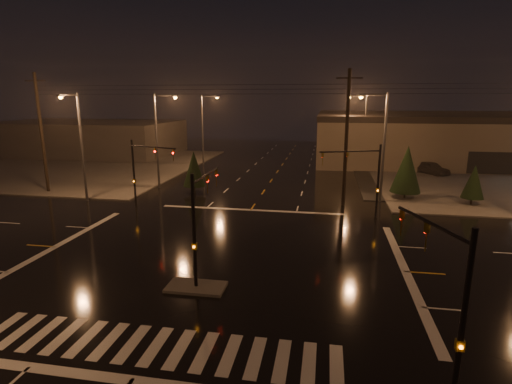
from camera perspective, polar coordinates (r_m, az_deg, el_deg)
ground at (r=24.79m, az=-5.59°, el=-9.41°), size 140.00×140.00×0.00m
sidewalk_nw at (r=64.13m, az=-24.64°, el=3.55°), size 36.00×36.00×0.12m
median_island at (r=21.29m, az=-8.55°, el=-13.26°), size 3.00×1.60×0.15m
crosswalk at (r=17.30m, az=-14.12°, el=-20.56°), size 15.00×2.60×0.01m
stop_bar_near at (r=15.86m, az=-17.32°, el=-24.31°), size 16.00×0.50×0.01m
stop_bar_far at (r=34.92m, az=-0.76°, el=-2.57°), size 16.00×0.50×0.01m
commercial_block at (r=76.47m, az=-22.89°, el=7.17°), size 30.00×18.00×5.60m
signal_mast_median at (r=20.77m, az=-8.09°, el=-3.01°), size 0.25×4.59×6.00m
signal_mast_ne at (r=32.79m, az=15.47°, el=2.70°), size 4.84×1.86×6.00m
signal_mast_nw at (r=36.27m, az=-15.98°, el=3.64°), size 4.84×1.86×6.00m
signal_mast_se at (r=14.11m, az=25.76°, el=-12.48°), size 1.55×3.87×6.00m
streetlight_1 at (r=43.82m, az=-13.67°, el=8.00°), size 2.77×0.32×10.00m
streetlight_2 at (r=58.79m, az=-7.39°, el=9.51°), size 2.77×0.32×10.00m
streetlight_3 at (r=38.49m, az=17.40°, el=7.10°), size 2.77×0.32×10.00m
streetlight_4 at (r=58.32m, az=15.01°, el=9.14°), size 2.77×0.32×10.00m
streetlight_5 at (r=40.16m, az=-23.94°, el=6.80°), size 0.32×2.77×10.00m
utility_pole_0 at (r=45.93m, az=-28.31°, el=7.45°), size 2.20×0.32×12.00m
utility_pole_1 at (r=36.20m, az=12.78°, el=7.54°), size 2.20×0.32×12.00m
conifer_0 at (r=40.76m, az=20.74°, el=3.08°), size 2.86×2.86×5.17m
conifer_1 at (r=40.88m, az=28.67°, el=1.31°), size 1.95×1.95×3.74m
conifer_3 at (r=41.39m, az=-8.85°, el=3.31°), size 2.30×2.30×4.30m
car_parked at (r=55.79m, az=23.74°, el=3.17°), size 4.50×5.17×1.68m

